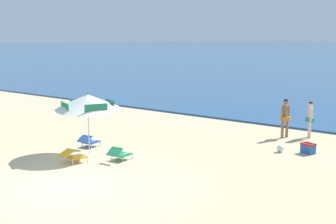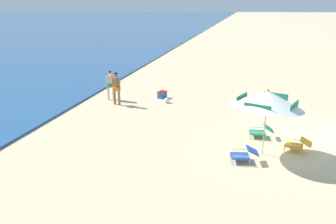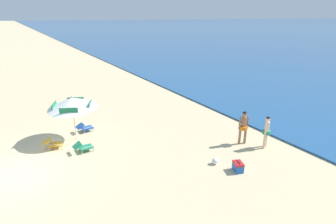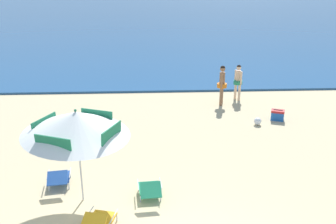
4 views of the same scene
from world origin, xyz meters
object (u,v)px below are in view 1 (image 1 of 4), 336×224
at_px(lounge_chair_under_umbrella, 73,156).
at_px(person_standing_beside, 285,115).
at_px(lounge_chair_facing_sea, 89,141).
at_px(lounge_chair_beside_umbrella, 119,153).
at_px(beach_umbrella_striped_main, 88,102).
at_px(cooler_box, 308,148).
at_px(person_standing_near_shore, 310,117).
at_px(beach_ball, 280,148).

relative_size(lounge_chair_under_umbrella, person_standing_beside, 0.57).
bearing_deg(lounge_chair_facing_sea, person_standing_beside, 50.03).
relative_size(lounge_chair_under_umbrella, lounge_chair_beside_umbrella, 1.05).
xyz_separation_m(beach_umbrella_striped_main, lounge_chair_facing_sea, (-0.71, 0.63, -1.73)).
bearing_deg(lounge_chair_under_umbrella, cooler_box, 46.62).
relative_size(lounge_chair_beside_umbrella, cooler_box, 1.59).
bearing_deg(person_standing_beside, lounge_chair_facing_sea, -129.97).
height_order(lounge_chair_beside_umbrella, person_standing_near_shore, person_standing_near_shore).
bearing_deg(person_standing_near_shore, beach_ball, -89.42).
xyz_separation_m(lounge_chair_facing_sea, person_standing_near_shore, (6.38, 7.25, 0.67)).
relative_size(cooler_box, beach_ball, 2.09).
distance_m(lounge_chair_under_umbrella, lounge_chair_beside_umbrella, 1.63).
xyz_separation_m(beach_umbrella_striped_main, person_standing_near_shore, (5.66, 7.88, -1.07)).
xyz_separation_m(person_standing_beside, beach_ball, (0.90, -2.49, -0.86)).
relative_size(lounge_chair_facing_sea, cooler_box, 1.62).
distance_m(lounge_chair_under_umbrella, beach_ball, 7.86).
xyz_separation_m(person_standing_near_shore, beach_ball, (0.03, -3.17, -0.80)).
height_order(lounge_chair_under_umbrella, lounge_chair_facing_sea, lounge_chair_facing_sea).
height_order(lounge_chair_facing_sea, person_standing_near_shore, person_standing_near_shore).
bearing_deg(person_standing_beside, lounge_chair_under_umbrella, -116.71).
distance_m(cooler_box, beach_ball, 1.03).
bearing_deg(person_standing_beside, cooler_box, -48.00).
bearing_deg(beach_ball, lounge_chair_beside_umbrella, -130.63).
height_order(beach_umbrella_striped_main, lounge_chair_beside_umbrella, beach_umbrella_striped_main).
height_order(lounge_chair_under_umbrella, cooler_box, lounge_chair_under_umbrella).
xyz_separation_m(beach_umbrella_striped_main, cooler_box, (6.61, 5.18, -1.80)).
relative_size(beach_umbrella_striped_main, beach_ball, 12.39).
height_order(lounge_chair_under_umbrella, lounge_chair_beside_umbrella, lounge_chair_beside_umbrella).
distance_m(lounge_chair_beside_umbrella, lounge_chair_facing_sea, 2.44).
relative_size(person_standing_beside, beach_ball, 6.18).
bearing_deg(beach_umbrella_striped_main, person_standing_beside, 56.33).
distance_m(beach_umbrella_striped_main, lounge_chair_beside_umbrella, 2.38).
bearing_deg(person_standing_beside, beach_umbrella_striped_main, -123.67).
bearing_deg(lounge_chair_facing_sea, beach_umbrella_striped_main, -41.34).
bearing_deg(beach_umbrella_striped_main, beach_ball, 39.57).
bearing_deg(lounge_chair_facing_sea, person_standing_near_shore, 48.67).
bearing_deg(lounge_chair_under_umbrella, beach_umbrella_striped_main, 113.89).
relative_size(lounge_chair_under_umbrella, cooler_box, 1.68).
bearing_deg(person_standing_near_shore, beach_umbrella_striped_main, -125.71).
height_order(lounge_chair_facing_sea, cooler_box, lounge_chair_facing_sea).
distance_m(lounge_chair_beside_umbrella, beach_ball, 6.24).
relative_size(lounge_chair_beside_umbrella, person_standing_near_shore, 0.58).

